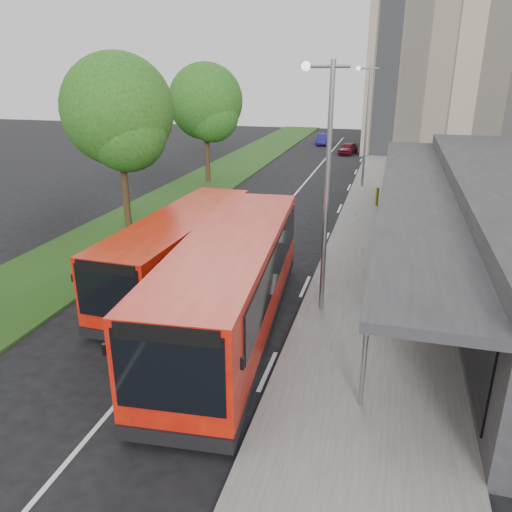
{
  "coord_description": "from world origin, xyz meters",
  "views": [
    {
      "loc": [
        6.11,
        -13.53,
        7.85
      ],
      "look_at": [
        1.64,
        2.87,
        1.5
      ],
      "focal_mm": 35.0,
      "sensor_mm": 36.0,
      "label": 1
    }
  ],
  "objects_px": {
    "bollard": "(377,196)",
    "lamp_post_far": "(366,119)",
    "tree_mid": "(119,118)",
    "car_far": "(323,139)",
    "bus_main": "(231,284)",
    "car_near": "(348,148)",
    "tree_far": "(206,106)",
    "bus_second": "(180,251)",
    "lamp_post_near": "(325,177)",
    "litter_bin": "(380,233)"
  },
  "relations": [
    {
      "from": "tree_mid",
      "to": "car_near",
      "type": "height_order",
      "value": "tree_mid"
    },
    {
      "from": "tree_far",
      "to": "lamp_post_far",
      "type": "distance_m",
      "value": 11.19
    },
    {
      "from": "tree_far",
      "to": "bus_second",
      "type": "distance_m",
      "value": 19.48
    },
    {
      "from": "tree_mid",
      "to": "bollard",
      "type": "height_order",
      "value": "tree_mid"
    },
    {
      "from": "lamp_post_far",
      "to": "bus_main",
      "type": "height_order",
      "value": "lamp_post_far"
    },
    {
      "from": "bus_second",
      "to": "litter_bin",
      "type": "bearing_deg",
      "value": 46.29
    },
    {
      "from": "tree_far",
      "to": "car_near",
      "type": "height_order",
      "value": "tree_far"
    },
    {
      "from": "tree_far",
      "to": "bus_second",
      "type": "xyz_separation_m",
      "value": [
        5.68,
        -18.2,
        -4.03
      ]
    },
    {
      "from": "bollard",
      "to": "car_far",
      "type": "bearing_deg",
      "value": 104.8
    },
    {
      "from": "tree_far",
      "to": "car_far",
      "type": "height_order",
      "value": "tree_far"
    },
    {
      "from": "tree_far",
      "to": "bollard",
      "type": "relative_size",
      "value": 7.86
    },
    {
      "from": "litter_bin",
      "to": "bollard",
      "type": "bearing_deg",
      "value": 93.75
    },
    {
      "from": "bus_main",
      "to": "bus_second",
      "type": "relative_size",
      "value": 1.16
    },
    {
      "from": "bollard",
      "to": "lamp_post_far",
      "type": "bearing_deg",
      "value": 104.27
    },
    {
      "from": "tree_mid",
      "to": "car_far",
      "type": "height_order",
      "value": "tree_mid"
    },
    {
      "from": "litter_bin",
      "to": "tree_far",
      "type": "bearing_deg",
      "value": 139.24
    },
    {
      "from": "tree_far",
      "to": "bus_main",
      "type": "xyz_separation_m",
      "value": [
        8.67,
        -21.15,
        -3.82
      ]
    },
    {
      "from": "bus_main",
      "to": "car_near",
      "type": "distance_m",
      "value": 37.29
    },
    {
      "from": "bollard",
      "to": "litter_bin",
      "type": "bearing_deg",
      "value": -86.25
    },
    {
      "from": "lamp_post_far",
      "to": "bus_main",
      "type": "bearing_deg",
      "value": -96.35
    },
    {
      "from": "car_far",
      "to": "lamp_post_far",
      "type": "bearing_deg",
      "value": -73.68
    },
    {
      "from": "tree_mid",
      "to": "bus_main",
      "type": "bearing_deg",
      "value": -46.54
    },
    {
      "from": "lamp_post_far",
      "to": "bus_main",
      "type": "relative_size",
      "value": 0.7
    },
    {
      "from": "tree_far",
      "to": "litter_bin",
      "type": "distance_m",
      "value": 17.72
    },
    {
      "from": "bus_main",
      "to": "bollard",
      "type": "bearing_deg",
      "value": 72.61
    },
    {
      "from": "lamp_post_near",
      "to": "car_near",
      "type": "xyz_separation_m",
      "value": [
        -2.35,
        35.18,
        -4.15
      ]
    },
    {
      "from": "lamp_post_far",
      "to": "car_near",
      "type": "distance_m",
      "value": 15.91
    },
    {
      "from": "litter_bin",
      "to": "car_far",
      "type": "height_order",
      "value": "car_far"
    },
    {
      "from": "bollard",
      "to": "car_near",
      "type": "xyz_separation_m",
      "value": [
        -3.67,
        20.35,
        -0.12
      ]
    },
    {
      "from": "tree_mid",
      "to": "lamp_post_far",
      "type": "relative_size",
      "value": 1.1
    },
    {
      "from": "litter_bin",
      "to": "car_near",
      "type": "relative_size",
      "value": 0.24
    },
    {
      "from": "bus_main",
      "to": "bollard",
      "type": "relative_size",
      "value": 10.63
    },
    {
      "from": "lamp_post_near",
      "to": "bus_main",
      "type": "xyz_separation_m",
      "value": [
        -2.46,
        -2.1,
        -3.09
      ]
    },
    {
      "from": "lamp_post_near",
      "to": "car_far",
      "type": "xyz_separation_m",
      "value": [
        -5.65,
        41.2,
        -4.15
      ]
    },
    {
      "from": "litter_bin",
      "to": "car_near",
      "type": "distance_m",
      "value": 27.55
    },
    {
      "from": "litter_bin",
      "to": "bus_main",
      "type": "bearing_deg",
      "value": -112.84
    },
    {
      "from": "tree_mid",
      "to": "car_far",
      "type": "relative_size",
      "value": 2.53
    },
    {
      "from": "bus_second",
      "to": "car_far",
      "type": "bearing_deg",
      "value": 92.1
    },
    {
      "from": "bollard",
      "to": "tree_far",
      "type": "bearing_deg",
      "value": 161.26
    },
    {
      "from": "tree_far",
      "to": "litter_bin",
      "type": "bearing_deg",
      "value": -40.76
    },
    {
      "from": "bus_main",
      "to": "bus_second",
      "type": "xyz_separation_m",
      "value": [
        -2.98,
        2.95,
        -0.21
      ]
    },
    {
      "from": "lamp_post_far",
      "to": "litter_bin",
      "type": "xyz_separation_m",
      "value": [
        1.77,
        -12.06,
        -4.17
      ]
    },
    {
      "from": "car_near",
      "to": "tree_far",
      "type": "bearing_deg",
      "value": -108.31
    },
    {
      "from": "bus_main",
      "to": "bus_second",
      "type": "bearing_deg",
      "value": 130.48
    },
    {
      "from": "tree_mid",
      "to": "bollard",
      "type": "relative_size",
      "value": 8.16
    },
    {
      "from": "lamp_post_near",
      "to": "litter_bin",
      "type": "height_order",
      "value": "lamp_post_near"
    },
    {
      "from": "bus_main",
      "to": "lamp_post_near",
      "type": "bearing_deg",
      "value": 35.61
    },
    {
      "from": "lamp_post_near",
      "to": "bus_second",
      "type": "bearing_deg",
      "value": 171.05
    },
    {
      "from": "car_near",
      "to": "tree_mid",
      "type": "bearing_deg",
      "value": -97.08
    },
    {
      "from": "lamp_post_far",
      "to": "bollard",
      "type": "height_order",
      "value": "lamp_post_far"
    }
  ]
}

